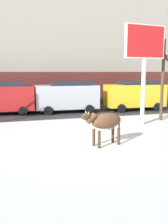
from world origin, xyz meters
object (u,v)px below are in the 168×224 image
Objects in this scene: cow_brown at (105,122)px; billboard at (145,48)px; car_yellow_van at (135,94)px; car_silver_van at (67,96)px; bare_tree_left_lot at (163,78)px; car_red_van at (1,97)px; pedestrian_near_billboard at (108,95)px.

billboard is at bearing 42.95° from cow_brown.
billboard reaches higher than car_yellow_van.
cow_brown is 0.41× the size of car_yellow_van.
car_silver_van reaches higher than cow_brown.
car_silver_van is at bearing 136.74° from bare_tree_left_lot.
billboard is at bearing -155.82° from bare_tree_left_lot.
car_yellow_van is (5.38, -0.41, 0.00)m from car_silver_van.
car_yellow_van is (10.08, -0.74, 0.00)m from car_red_van.
billboard is at bearing -113.06° from car_yellow_van.
billboard is at bearing -36.32° from car_red_van.
car_red_van reaches higher than pedestrian_near_billboard.
pedestrian_near_billboard is at bearing 18.43° from car_red_van.
billboard is 10.29m from car_red_van.
car_red_van and car_silver_van have the same top height.
cow_brown is 0.41× the size of car_red_van.
billboard reaches higher than car_silver_van.
billboard reaches higher than car_red_van.
pedestrian_near_billboard is at bearing 36.49° from car_silver_van.
car_yellow_van reaches higher than cow_brown.
bare_tree_left_lot is (5.35, 4.13, 1.63)m from cow_brown.
car_silver_van is 5.40m from car_yellow_van.
car_silver_van reaches higher than pedestrian_near_billboard.
car_silver_van is (0.37, 8.83, 0.25)m from cow_brown.
car_red_van is (-4.33, 9.16, 0.25)m from cow_brown.
car_yellow_van is at bearing -79.52° from pedestrian_near_billboard.
pedestrian_near_billboard is (-0.71, 3.86, -0.36)m from car_yellow_van.
pedestrian_near_billboard is 0.35× the size of bare_tree_left_lot.
car_yellow_van is at bearing -4.22° from car_red_van.
pedestrian_near_billboard reaches higher than cow_brown.
car_red_van is at bearing 143.68° from billboard.
cow_brown is at bearing -92.38° from car_silver_van.
bare_tree_left_lot reaches higher than car_yellow_van.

